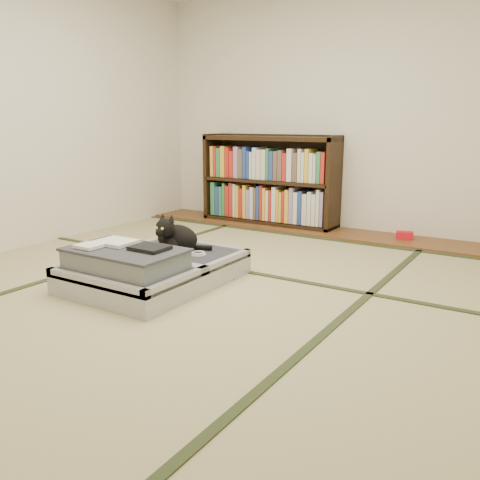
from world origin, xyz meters
The scene contains 10 objects.
floor centered at (0.00, 0.00, 0.00)m, with size 4.50×4.50×0.00m, color tan.
wood_strip centered at (0.00, 2.00, 0.01)m, with size 4.00×0.50×0.02m, color brown.
red_item centered at (0.79, 2.03, 0.06)m, with size 0.15×0.09×0.07m, color red.
room_shell centered at (0.00, 0.00, 1.46)m, with size 4.50×4.50×4.50m.
tatami_borders centered at (0.00, 0.49, 0.00)m, with size 4.00×4.50×0.01m.
bookcase centered at (-0.66, 2.07, 0.45)m, with size 1.49×0.34×0.96m.
suitcase centered at (-0.31, -0.20, 0.12)m, with size 0.84×1.12×0.33m.
cat centered at (-0.33, 0.09, 0.27)m, with size 0.37×0.37×0.30m.
cable_coil centered at (-0.15, 0.11, 0.17)m, with size 0.12×0.12×0.03m.
hanger centered at (-0.09, 0.18, 0.01)m, with size 0.38×0.25×0.01m.
Camera 1 is at (1.94, -2.65, 1.08)m, focal length 38.00 mm.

